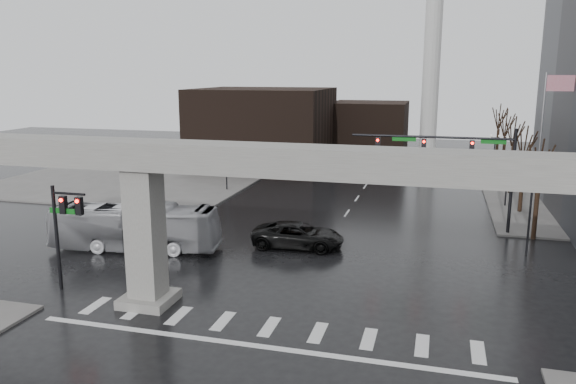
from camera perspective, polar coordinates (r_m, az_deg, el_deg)
name	(u,v)px	position (r m, az deg, el deg)	size (l,w,h in m)	color
ground	(275,318)	(28.76, -1.30, -12.69)	(160.00, 160.00, 0.00)	black
sidewalk_nw	(155,171)	(70.61, -13.34, 2.05)	(28.00, 36.00, 0.15)	slate
elevated_guideway	(300,185)	(26.28, 1.27, 0.73)	(48.00, 2.60, 8.70)	gray
building_far_left	(263,129)	(70.71, -2.55, 6.41)	(16.00, 14.00, 10.00)	black
building_far_mid	(369,131)	(78.00, 8.21, 6.10)	(10.00, 10.00, 8.00)	black
smokestack	(432,60)	(71.03, 14.40, 12.83)	(3.60, 3.60, 30.00)	silver
signal_mast_arm	(460,156)	(44.27, 17.07, 3.51)	(12.12, 0.43, 8.00)	black
signal_left_pole	(64,220)	(33.21, -21.81, -2.69)	(2.30, 0.30, 6.00)	black
flagpole_assembly	(545,132)	(47.87, 24.68, 5.61)	(2.06, 0.12, 12.00)	silver
lamp_right_0	(531,204)	(40.40, 23.44, -1.16)	(1.22, 0.32, 5.11)	black
lamp_right_1	(508,169)	(54.04, 21.44, 2.16)	(1.22, 0.32, 5.11)	black
lamp_right_2	(495,149)	(67.82, 20.25, 4.13)	(1.22, 0.32, 5.11)	black
lamp_left_0	(161,183)	(45.11, -12.80, 0.86)	(1.22, 0.32, 5.11)	black
lamp_left_1	(226,157)	(57.64, -6.30, 3.51)	(1.22, 0.32, 5.11)	black
lamp_left_2	(267,141)	(70.73, -2.15, 5.18)	(1.22, 0.32, 5.11)	black
tree_right_0	(537,202)	(44.58, 23.98, -0.94)	(1.09, 1.58, 7.50)	black
tree_right_1	(523,181)	(52.33, 22.73, 1.05)	(1.09, 1.61, 7.67)	black
tree_right_2	(512,165)	(60.15, 21.80, 2.53)	(1.10, 1.63, 7.85)	black
tree_right_3	(504,154)	(68.00, 21.08, 3.67)	(1.11, 1.66, 8.02)	black
tree_right_4	(498,144)	(75.89, 20.51, 4.56)	(1.12, 1.69, 8.19)	black
pickup_truck	(298,235)	(39.23, 1.02, -4.42)	(2.94, 6.37, 1.77)	black
city_bus	(135,227)	(39.96, -15.26, -3.47)	(2.71, 11.56, 3.22)	#A5A5AA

